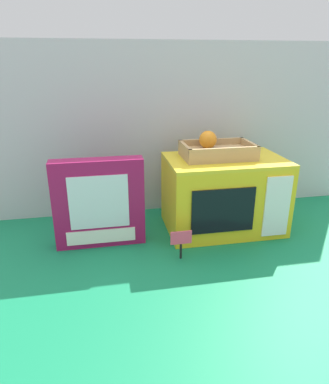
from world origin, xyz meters
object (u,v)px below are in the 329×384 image
object	(u,v)px
toy_microwave	(224,194)
price_sign	(181,241)
food_groups_crate	(215,150)
cookie_set_box	(99,203)

from	to	relation	value
toy_microwave	price_sign	xyz separation A→B (m)	(-0.21, -0.20, -0.07)
price_sign	food_groups_crate	bearing A→B (deg)	51.38
toy_microwave	food_groups_crate	size ratio (longest dim) A/B	1.66
toy_microwave	price_sign	distance (m)	0.30
toy_microwave	cookie_set_box	bearing A→B (deg)	-174.47
cookie_set_box	price_sign	size ratio (longest dim) A/B	3.10
food_groups_crate	toy_microwave	bearing A→B (deg)	-38.66
toy_microwave	cookie_set_box	world-z (taller)	cookie_set_box
toy_microwave	cookie_set_box	size ratio (longest dim) A/B	1.39
toy_microwave	food_groups_crate	world-z (taller)	food_groups_crate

